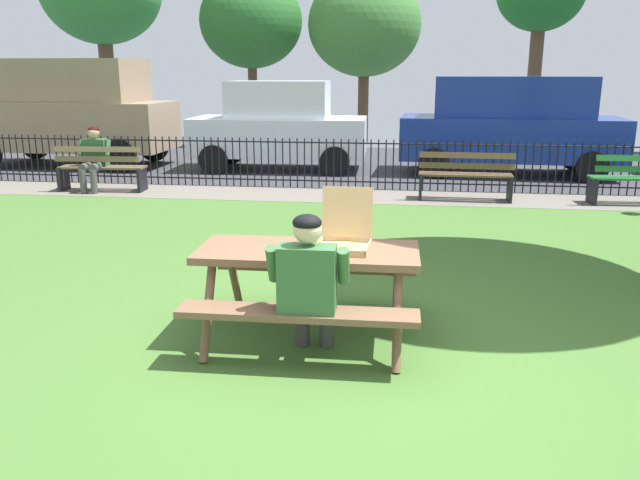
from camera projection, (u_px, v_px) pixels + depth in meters
name	position (u px, v px, depth m)	size (l,w,h in m)	color
ground	(366.00, 288.00, 6.57)	(28.00, 11.42, 0.02)	#446D2E
cobblestone_walkway	(384.00, 197.00, 11.36)	(28.00, 1.40, 0.01)	slate
street_asphalt	(390.00, 165.00, 15.36)	(28.00, 6.95, 0.01)	#38383D
picnic_table_foreground	(308.00, 269.00, 5.20)	(1.83, 1.51, 0.79)	brown
pizza_box_open	(344.00, 237.00, 5.17)	(0.45, 0.49, 0.48)	tan
pizza_slice_on_table	(295.00, 249.00, 5.12)	(0.32, 0.33, 0.02)	#F9D96B
adult_at_table	(309.00, 282.00, 4.70)	(0.61, 0.60, 1.19)	#3B3B3B
iron_fence_streetside	(386.00, 164.00, 11.91)	(19.30, 0.03, 0.95)	black
park_bench_left	(101.00, 169.00, 11.81)	(1.62, 0.56, 0.85)	brown
park_bench_center	(465.00, 177.00, 10.94)	(1.61, 0.51, 0.85)	brown
person_on_park_bench	(94.00, 156.00, 11.78)	(0.62, 0.60, 1.19)	#484848
parked_car_far_left	(70.00, 110.00, 14.85)	(4.71, 2.09, 2.46)	#987F64
parked_car_left	(279.00, 125.00, 14.27)	(3.96, 1.94, 1.98)	silver
parked_car_center	(510.00, 124.00, 13.60)	(4.69, 2.15, 2.08)	navy
far_tree_midleft	(251.00, 22.00, 19.23)	(3.12, 3.12, 5.08)	brown
far_tree_center	(364.00, 25.00, 18.81)	(3.37, 3.37, 5.06)	brown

